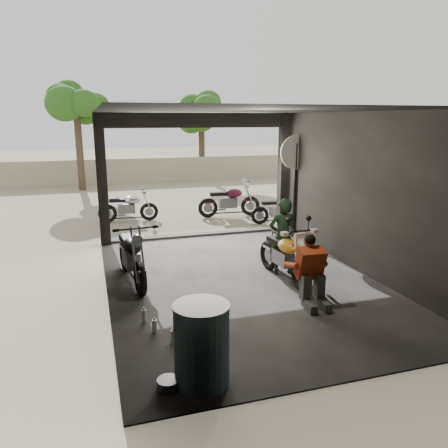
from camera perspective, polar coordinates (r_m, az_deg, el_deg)
ground at (r=8.48m, az=2.27°, el=-7.57°), size 80.00×80.00×0.00m
garage at (r=8.62m, az=1.14°, el=1.65°), size 7.00×7.13×3.20m
boundary_wall at (r=21.76m, az=-10.10°, el=6.91°), size 18.00×0.30×1.20m
tree_left at (r=19.98m, az=-18.84°, el=15.56°), size 2.20×2.20×5.60m
tree_right at (r=22.14m, az=-2.98°, el=14.88°), size 2.20×2.20×5.00m
main_bike at (r=8.49m, az=7.89°, el=-3.65°), size 0.84×1.74×1.13m
left_bike at (r=8.45m, az=-12.01°, el=-3.61°), size 0.92×1.86×1.21m
outside_bike_a at (r=13.54m, az=-12.42°, el=2.49°), size 1.61×0.78×1.05m
outside_bike_b at (r=13.89m, az=0.71°, el=3.38°), size 1.80×0.82×1.19m
outside_bike_c at (r=13.09m, az=7.25°, el=2.24°), size 1.56×0.77×1.01m
rider at (r=8.74m, az=7.67°, el=-1.68°), size 0.60×0.43×1.55m
mechanic at (r=7.40m, az=11.52°, el=-6.31°), size 0.65×0.84×1.16m
stool at (r=10.13m, az=7.57°, el=-1.33°), size 0.40×0.40×0.55m
helmet at (r=10.11m, az=7.47°, el=-0.09°), size 0.30×0.32×0.29m
oil_drum at (r=5.26m, az=-2.94°, el=-15.59°), size 0.69×0.69×1.00m
sign_post at (r=11.49m, az=9.36°, el=7.25°), size 0.89×0.08×2.67m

